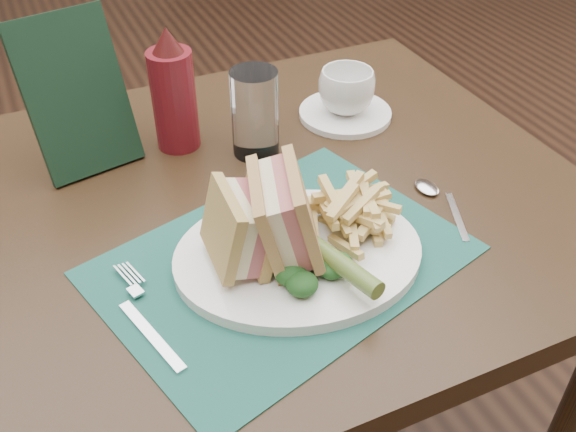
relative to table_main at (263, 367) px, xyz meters
The scene contains 16 objects.
floor 0.62m from the table_main, 90.00° to the left, with size 7.00×7.00×0.00m, color black.
table_main is the anchor object (origin of this frame).
placemat 0.40m from the table_main, 99.21° to the right, with size 0.42×0.30×0.00m, color #184D43.
plate 0.41m from the table_main, 91.79° to the right, with size 0.30×0.24×0.01m, color white, non-canonical shape.
sandwich_half_a 0.47m from the table_main, 124.67° to the right, with size 0.06×0.10×0.09m, color tan, non-canonical shape.
sandwich_half_b 0.47m from the table_main, 106.24° to the right, with size 0.06×0.11×0.10m, color tan, non-canonical shape.
kale_garnish 0.45m from the table_main, 91.91° to the right, with size 0.11×0.08×0.03m, color #143715, non-canonical shape.
pickle_spear 0.46m from the table_main, 85.30° to the right, with size 0.02×0.02×0.12m, color #496325.
fries_pile 0.45m from the table_main, 61.86° to the right, with size 0.18×0.20×0.06m, color tan, non-canonical shape.
fork 0.46m from the table_main, 140.58° to the right, with size 0.03×0.17×0.01m, color silver, non-canonical shape.
spoon 0.46m from the table_main, 31.09° to the right, with size 0.03×0.15×0.01m, color silver, non-canonical shape.
saucer 0.46m from the table_main, 33.07° to the left, with size 0.15×0.15×0.01m, color white.
coffee_cup 0.49m from the table_main, 33.07° to the left, with size 0.09×0.09×0.07m, color white.
drinking_glass 0.45m from the table_main, 67.88° to the left, with size 0.07×0.07×0.13m, color silver.
ketchup_bottle 0.50m from the table_main, 109.44° to the left, with size 0.06×0.06×0.19m, color #560E16, non-canonical shape.
check_presenter 0.55m from the table_main, 137.47° to the left, with size 0.14×0.01×0.22m, color black.
Camera 1 is at (-0.25, -1.16, 1.28)m, focal length 40.00 mm.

